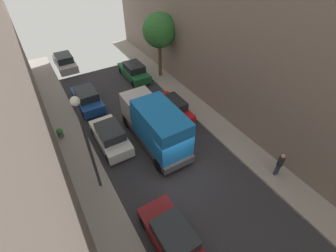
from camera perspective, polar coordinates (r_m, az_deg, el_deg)
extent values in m
plane|color=#2D2D33|center=(15.52, 2.79, -11.11)|extent=(32.00, 32.00, 0.00)
cube|color=gray|center=(14.43, -15.01, -18.66)|extent=(2.00, 44.00, 0.15)
cube|color=gray|center=(17.89, 16.35, -4.00)|extent=(2.00, 44.00, 0.15)
cube|color=maroon|center=(12.76, 1.12, -25.18)|extent=(1.76, 4.20, 0.76)
cube|color=#1E2328|center=(12.07, 1.58, -24.37)|extent=(1.56, 2.10, 0.64)
cylinder|color=black|center=(13.42, -5.73, -21.86)|extent=(0.22, 0.64, 0.64)
cylinder|color=black|center=(13.75, 0.41, -18.98)|extent=(0.22, 0.64, 0.64)
cube|color=white|center=(17.37, -13.41, -2.74)|extent=(1.76, 4.20, 0.76)
cube|color=#1E2328|center=(16.80, -13.60, -1.31)|extent=(1.56, 2.10, 0.64)
cylinder|color=black|center=(18.57, -17.22, -1.23)|extent=(0.22, 0.64, 0.64)
cylinder|color=black|center=(18.81, -12.78, 0.38)|extent=(0.22, 0.64, 0.64)
cylinder|color=black|center=(16.33, -13.91, -7.50)|extent=(0.22, 0.64, 0.64)
cylinder|color=black|center=(16.61, -8.90, -5.55)|extent=(0.22, 0.64, 0.64)
cube|color=#194799|center=(21.64, -18.52, 5.86)|extent=(1.76, 4.20, 0.76)
cube|color=#1E2328|center=(21.14, -18.80, 7.21)|extent=(1.56, 2.10, 0.64)
cylinder|color=black|center=(22.97, -21.34, 6.59)|extent=(0.22, 0.64, 0.64)
cylinder|color=black|center=(23.17, -17.67, 7.85)|extent=(0.22, 0.64, 0.64)
cylinder|color=black|center=(20.40, -19.20, 2.54)|extent=(0.22, 0.64, 0.64)
cylinder|color=black|center=(20.62, -15.12, 3.98)|extent=(0.22, 0.64, 0.64)
cube|color=silver|center=(28.61, -23.18, 13.46)|extent=(1.76, 4.20, 0.76)
cube|color=#1E2328|center=(28.19, -23.49, 14.59)|extent=(1.56, 2.10, 0.64)
cylinder|color=black|center=(30.05, -25.17, 13.64)|extent=(0.22, 0.64, 0.64)
cylinder|color=black|center=(30.20, -22.29, 14.60)|extent=(0.22, 0.64, 0.64)
cylinder|color=black|center=(27.24, -23.90, 11.34)|extent=(0.22, 0.64, 0.64)
cylinder|color=black|center=(27.40, -20.75, 12.39)|extent=(0.22, 0.64, 0.64)
cube|color=red|center=(19.42, 0.88, 3.88)|extent=(1.76, 4.20, 0.76)
cube|color=#1E2328|center=(18.90, 1.14, 5.35)|extent=(1.56, 2.10, 0.64)
cylinder|color=black|center=(20.33, -3.31, 4.92)|extent=(0.22, 0.64, 0.64)
cylinder|color=black|center=(20.95, 0.45, 6.22)|extent=(0.22, 0.64, 0.64)
cylinder|color=black|center=(18.21, 1.36, 0.04)|extent=(0.22, 0.64, 0.64)
cylinder|color=black|center=(18.91, 5.36, 1.63)|extent=(0.22, 0.64, 0.64)
cube|color=#1E6638|center=(24.83, -8.06, 12.36)|extent=(1.76, 4.20, 0.76)
cube|color=#1E2328|center=(24.39, -8.07, 13.66)|extent=(1.56, 2.10, 0.64)
cylinder|color=black|center=(25.98, -11.08, 12.77)|extent=(0.22, 0.64, 0.64)
cylinder|color=black|center=(26.48, -7.90, 13.70)|extent=(0.22, 0.64, 0.64)
cylinder|color=black|center=(23.43, -8.14, 9.86)|extent=(0.22, 0.64, 0.64)
cylinder|color=black|center=(23.98, -4.71, 10.91)|extent=(0.22, 0.64, 0.64)
cube|color=#4C4C51|center=(16.91, -3.26, -2.02)|extent=(2.20, 6.60, 0.50)
cube|color=#B7B7BC|center=(17.92, -7.08, 5.05)|extent=(2.10, 1.80, 1.70)
cube|color=blue|center=(15.28, -1.66, -0.21)|extent=(2.24, 4.20, 2.40)
cylinder|color=black|center=(18.61, -9.72, 1.03)|extent=(0.30, 0.96, 0.96)
cylinder|color=black|center=(19.19, -4.38, 2.98)|extent=(0.30, 0.96, 0.96)
cylinder|color=black|center=(15.30, -2.12, -9.24)|extent=(0.30, 0.96, 0.96)
cylinder|color=black|center=(16.00, 4.03, -6.45)|extent=(0.30, 0.96, 0.96)
cylinder|color=#2D334C|center=(16.34, 24.23, -9.48)|extent=(0.18, 0.18, 0.82)
cylinder|color=#2D334C|center=(16.48, 24.71, -9.14)|extent=(0.18, 0.18, 0.82)
cylinder|color=#262626|center=(15.90, 25.18, -7.59)|extent=(0.36, 0.36, 0.64)
sphere|color=tan|center=(15.59, 25.66, -6.46)|extent=(0.24, 0.24, 0.24)
cylinder|color=brown|center=(24.33, -1.92, 15.44)|extent=(0.33, 0.33, 3.31)
sphere|color=#2D7233|center=(23.28, -2.08, 21.69)|extent=(3.07, 3.07, 3.07)
cylinder|color=slate|center=(19.09, -24.02, -1.96)|extent=(0.40, 0.40, 0.35)
sphere|color=#38843D|center=(18.87, -24.31, -1.16)|extent=(0.47, 0.47, 0.47)
cylinder|color=#333338|center=(13.14, -17.93, -5.74)|extent=(0.16, 0.16, 5.86)
sphere|color=white|center=(11.19, -21.18, 5.50)|extent=(0.44, 0.44, 0.44)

